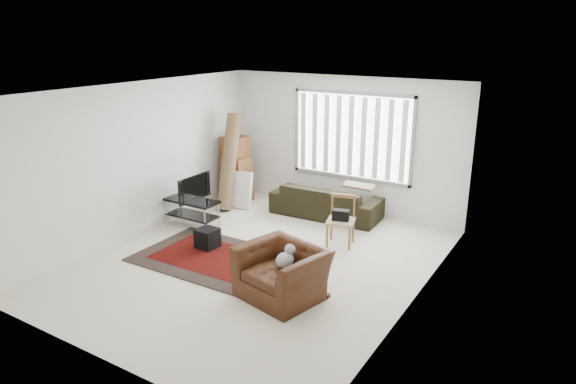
% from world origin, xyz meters
% --- Properties ---
extents(room, '(6.00, 6.02, 2.71)m').
position_xyz_m(room, '(0.03, 0.51, 1.76)').
color(room, beige).
rests_on(room, ground).
extents(persian_rug, '(2.50, 1.68, 0.02)m').
position_xyz_m(persian_rug, '(-0.65, -0.27, 0.01)').
color(persian_rug, black).
rests_on(persian_rug, ground).
extents(tv_stand, '(1.03, 0.46, 0.51)m').
position_xyz_m(tv_stand, '(-1.95, 0.66, 0.37)').
color(tv_stand, black).
rests_on(tv_stand, ground).
extents(tv, '(0.11, 0.83, 0.48)m').
position_xyz_m(tv, '(-1.95, 0.66, 0.75)').
color(tv, black).
rests_on(tv, tv_stand).
extents(subwoofer, '(0.34, 0.34, 0.33)m').
position_xyz_m(subwoofer, '(-1.03, -0.01, 0.19)').
color(subwoofer, black).
rests_on(subwoofer, persian_rug).
extents(moving_boxes, '(0.58, 0.53, 1.40)m').
position_xyz_m(moving_boxes, '(-2.15, 2.29, 0.65)').
color(moving_boxes, brown).
rests_on(moving_boxes, ground).
extents(white_flatpack, '(0.63, 0.32, 0.77)m').
position_xyz_m(white_flatpack, '(-1.86, 1.97, 0.38)').
color(white_flatpack, silver).
rests_on(white_flatpack, ground).
extents(rolled_rug, '(0.41, 0.90, 1.95)m').
position_xyz_m(rolled_rug, '(-2.01, 1.89, 0.97)').
color(rolled_rug, brown).
rests_on(rolled_rug, ground).
extents(sofa, '(2.19, 1.02, 0.83)m').
position_xyz_m(sofa, '(-0.07, 2.45, 0.41)').
color(sofa, black).
rests_on(sofa, ground).
extents(side_chair, '(0.56, 0.56, 0.85)m').
position_xyz_m(side_chair, '(0.80, 1.33, 0.47)').
color(side_chair, '#8E7C5D').
rests_on(side_chair, ground).
extents(armchair, '(1.29, 1.18, 0.82)m').
position_xyz_m(armchair, '(0.91, -0.73, 0.41)').
color(armchair, '#381A0B').
rests_on(armchair, ground).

